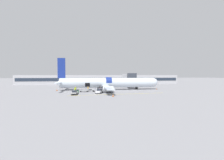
# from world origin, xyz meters

# --- Properties ---
(ground_plane) EXTENTS (500.00, 500.00, 0.00)m
(ground_plane) POSITION_xyz_m (0.00, 0.00, 0.00)
(ground_plane) COLOR gray
(apron_marking_line) EXTENTS (28.86, 2.65, 0.01)m
(apron_marking_line) POSITION_xyz_m (1.65, -7.80, 0.00)
(apron_marking_line) COLOR yellow
(apron_marking_line) RESTS_ON ground_plane
(terminal_strip) EXTENTS (96.99, 11.01, 5.57)m
(terminal_strip) POSITION_xyz_m (0.00, 43.36, 2.78)
(terminal_strip) COLOR #B2B2B7
(terminal_strip) RESTS_ON ground_plane
(jet_bridge_stub) EXTENTS (3.57, 12.98, 6.38)m
(jet_bridge_stub) POSITION_xyz_m (10.12, 12.87, 4.70)
(jet_bridge_stub) COLOR #4C4C51
(jet_bridge_stub) RESTS_ON ground_plane
(airplane) EXTENTS (39.45, 34.20, 11.78)m
(airplane) POSITION_xyz_m (-0.19, 5.62, 2.63)
(airplane) COLOR silver
(airplane) RESTS_ON ground_plane
(baggage_tug_lead) EXTENTS (2.56, 3.30, 1.42)m
(baggage_tug_lead) POSITION_xyz_m (-3.85, -4.80, 0.62)
(baggage_tug_lead) COLOR silver
(baggage_tug_lead) RESTS_ON ground_plane
(baggage_tug_mid) EXTENTS (1.99, 3.18, 1.35)m
(baggage_tug_mid) POSITION_xyz_m (-10.93, -7.36, 0.59)
(baggage_tug_mid) COLOR white
(baggage_tug_mid) RESTS_ON ground_plane
(baggage_cart_loading) EXTENTS (4.00, 1.82, 0.98)m
(baggage_cart_loading) POSITION_xyz_m (-8.56, -0.30, 0.49)
(baggage_cart_loading) COLOR #999BA0
(baggage_cart_loading) RESTS_ON ground_plane
(baggage_cart_queued) EXTENTS (4.11, 2.34, 1.07)m
(baggage_cart_queued) POSITION_xyz_m (-4.27, 0.70, 0.49)
(baggage_cart_queued) COLOR #B7BABF
(baggage_cart_queued) RESTS_ON ground_plane
(ground_crew_loader_a) EXTENTS (0.50, 0.53, 1.60)m
(ground_crew_loader_a) POSITION_xyz_m (-7.35, 2.66, 0.84)
(ground_crew_loader_a) COLOR black
(ground_crew_loader_a) RESTS_ON ground_plane
(ground_crew_loader_b) EXTENTS (0.44, 0.59, 1.69)m
(ground_crew_loader_b) POSITION_xyz_m (-11.26, -3.14, 0.89)
(ground_crew_loader_b) COLOR #2D2D33
(ground_crew_loader_b) RESTS_ON ground_plane
(ground_crew_driver) EXTENTS (0.61, 0.53, 1.77)m
(ground_crew_driver) POSITION_xyz_m (-11.49, 0.67, 0.93)
(ground_crew_driver) COLOR black
(ground_crew_driver) RESTS_ON ground_plane
(suitcase_on_tarmac_upright) EXTENTS (0.52, 0.42, 0.84)m
(suitcase_on_tarmac_upright) POSITION_xyz_m (-10.50, -2.10, 0.37)
(suitcase_on_tarmac_upright) COLOR #14472D
(suitcase_on_tarmac_upright) RESTS_ON ground_plane
(suitcase_on_tarmac_spare) EXTENTS (0.49, 0.38, 0.74)m
(suitcase_on_tarmac_spare) POSITION_xyz_m (-11.10, -1.12, 0.32)
(suitcase_on_tarmac_spare) COLOR #4C1E1E
(suitcase_on_tarmac_spare) RESTS_ON ground_plane
(safety_cone_nose) EXTENTS (0.44, 0.44, 0.60)m
(safety_cone_nose) POSITION_xyz_m (18.84, 3.90, 0.28)
(safety_cone_nose) COLOR black
(safety_cone_nose) RESTS_ON ground_plane
(safety_cone_engine_left) EXTENTS (0.55, 0.55, 0.65)m
(safety_cone_engine_left) POSITION_xyz_m (-0.70, -12.57, 0.30)
(safety_cone_engine_left) COLOR black
(safety_cone_engine_left) RESTS_ON ground_plane
(safety_cone_wingtip) EXTENTS (0.63, 0.63, 0.64)m
(safety_cone_wingtip) POSITION_xyz_m (0.66, -3.02, 0.30)
(safety_cone_wingtip) COLOR black
(safety_cone_wingtip) RESTS_ON ground_plane
(safety_cone_tail) EXTENTS (0.59, 0.59, 0.61)m
(safety_cone_tail) POSITION_xyz_m (-18.23, 4.28, 0.28)
(safety_cone_tail) COLOR black
(safety_cone_tail) RESTS_ON ground_plane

